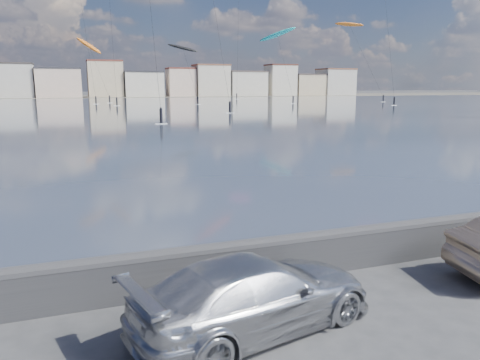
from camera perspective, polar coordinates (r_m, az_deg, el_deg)
name	(u,v)px	position (r m, az deg, el deg)	size (l,w,h in m)	color
ground	(264,349)	(8.75, 2.93, -19.85)	(700.00, 700.00, 0.00)	#333335
bay_water	(85,109)	(98.53, -18.37, 8.26)	(500.00, 177.00, 0.00)	#343E4F
far_shore_strip	(76,97)	(206.95, -19.36, 9.58)	(500.00, 60.00, 0.00)	#4C473D
seawall	(218,264)	(10.77, -2.69, -10.14)	(400.00, 0.36, 1.08)	#28282B
far_buildings	(79,81)	(192.93, -19.02, 11.30)	(240.79, 13.26, 14.60)	#9EA8B7
car_silver	(255,294)	(9.02, 1.84, -13.72)	(1.99, 4.89, 1.42)	#BABCC1
kitesurfer_0	(183,49)	(128.49, -6.97, 15.59)	(8.53, 17.72, 15.65)	black
kitesurfer_5	(278,35)	(126.52, 4.60, 17.21)	(9.35, 12.00, 19.46)	#19BFBF
kitesurfer_6	(350,26)	(149.46, 13.23, 17.86)	(9.06, 17.52, 23.14)	orange
kitesurfer_11	(89,46)	(140.25, -17.94, 15.28)	(8.64, 17.58, 18.41)	orange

